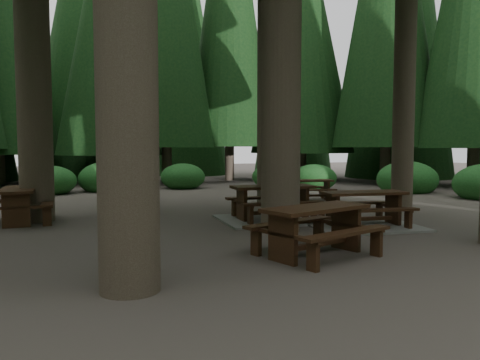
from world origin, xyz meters
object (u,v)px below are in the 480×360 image
object	(u,v)px
picnic_table_e	(316,223)
picnic_table_b	(19,200)
picnic_table_a	(363,215)
picnic_table_d	(308,187)
picnic_table_c	(273,208)

from	to	relation	value
picnic_table_e	picnic_table_b	bearing A→B (deg)	113.82
picnic_table_a	picnic_table_d	size ratio (longest dim) A/B	1.39
picnic_table_a	picnic_table_c	size ratio (longest dim) A/B	0.98
picnic_table_a	picnic_table_c	bearing A→B (deg)	141.53
picnic_table_b	picnic_table_a	bearing A→B (deg)	-114.91
picnic_table_b	picnic_table_c	distance (m)	6.11
picnic_table_a	picnic_table_e	size ratio (longest dim) A/B	1.14
picnic_table_c	picnic_table_e	xyz separation A→B (m)	(-0.89, -3.71, 0.24)
picnic_table_a	picnic_table_e	bearing A→B (deg)	-131.14
picnic_table_b	picnic_table_e	bearing A→B (deg)	-138.29
picnic_table_d	picnic_table_e	xyz separation A→B (m)	(-3.85, -7.29, 0.08)
picnic_table_b	picnic_table_e	distance (m)	7.41
picnic_table_a	picnic_table_c	xyz separation A→B (m)	(-1.53, 1.59, 0.03)
picnic_table_a	picnic_table_e	xyz separation A→B (m)	(-2.42, -2.12, 0.27)
picnic_table_c	picnic_table_d	bearing A→B (deg)	53.92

